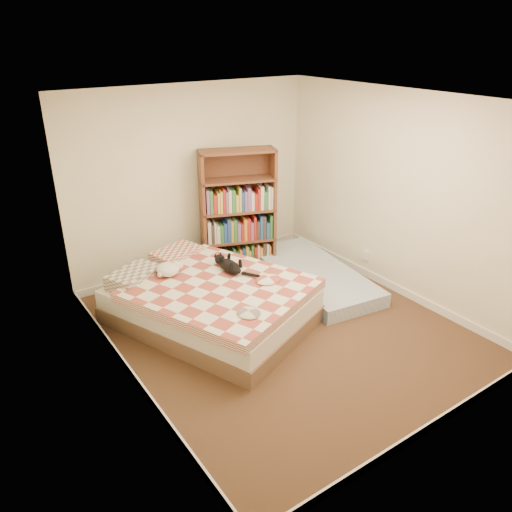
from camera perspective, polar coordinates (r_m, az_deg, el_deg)
room at (r=5.20m, az=3.17°, el=3.01°), size 3.51×4.01×2.51m
bed at (r=5.76m, az=-5.43°, el=-5.06°), size 2.21×2.58×0.58m
bookshelf at (r=6.92m, az=-2.16°, el=3.37°), size 1.12×0.67×1.68m
floor_mattress at (r=6.73m, az=6.52°, el=-2.15°), size 1.18×2.15×0.18m
black_cat at (r=5.83m, az=-3.13°, el=-1.05°), size 0.22×0.66×0.15m
white_dog at (r=5.80m, az=-9.94°, el=-1.52°), size 0.38×0.38×0.14m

